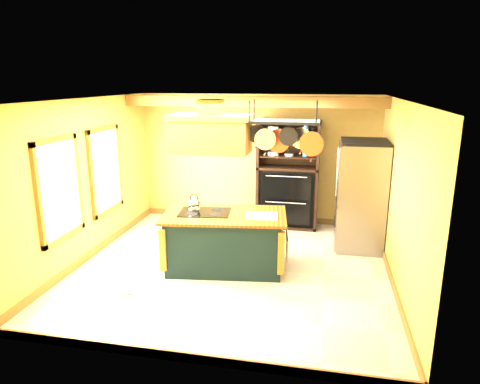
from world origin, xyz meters
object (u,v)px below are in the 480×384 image
(hutch, at_px, (288,186))
(kitchen_island, at_px, (225,241))
(range_hood, at_px, (211,132))
(pot_rack, at_px, (284,130))
(refrigerator, at_px, (360,197))

(hutch, bearing_deg, kitchen_island, -109.15)
(range_hood, distance_m, hutch, 2.85)
(range_hood, relative_size, hutch, 0.57)
(pot_rack, bearing_deg, kitchen_island, 179.97)
(pot_rack, relative_size, refrigerator, 0.60)
(pot_rack, xyz_separation_m, hutch, (-0.12, 2.30, -1.40))
(range_hood, xyz_separation_m, hutch, (0.99, 2.30, -1.36))
(refrigerator, bearing_deg, pot_rack, -132.43)
(kitchen_island, height_order, pot_rack, pot_rack)
(range_hood, distance_m, refrigerator, 3.04)
(kitchen_island, xyz_separation_m, hutch, (0.80, 2.29, 0.39))
(range_hood, bearing_deg, kitchen_island, 0.14)
(pot_rack, bearing_deg, refrigerator, 47.57)
(hutch, bearing_deg, pot_rack, -87.02)
(range_hood, bearing_deg, pot_rack, -0.00)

